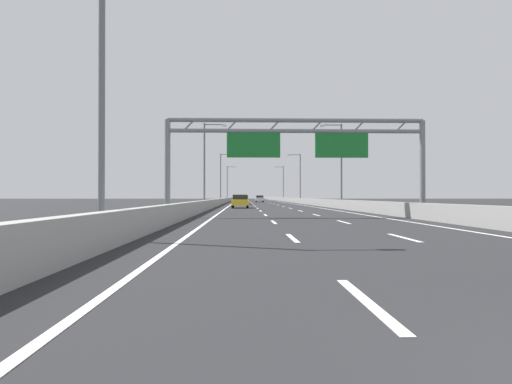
{
  "coord_description": "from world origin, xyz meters",
  "views": [
    {
      "loc": [
        -3.38,
        -2.42,
        1.35
      ],
      "look_at": [
        -1.28,
        73.11,
        1.98
      ],
      "focal_mm": 32.86,
      "sensor_mm": 36.0,
      "label": 1
    }
  ],
  "objects_px": {
    "streetlamp_left_distant": "(228,181)",
    "silver_car": "(242,199)",
    "streetlamp_left_far": "(222,175)",
    "blue_car": "(241,199)",
    "yellow_car": "(240,201)",
    "streetlamp_right_distant": "(282,181)",
    "streetlamp_left_mid": "(206,160)",
    "streetlamp_left_near": "(110,64)",
    "white_car": "(260,199)",
    "orange_car": "(243,200)",
    "sign_gantry": "(296,142)",
    "streetlamp_right_far": "(299,175)",
    "streetlamp_right_mid": "(339,160)"
  },
  "relations": [
    {
      "from": "yellow_car",
      "to": "streetlamp_left_mid",
      "type": "bearing_deg",
      "value": -179.28
    },
    {
      "from": "orange_car",
      "to": "yellow_car",
      "type": "bearing_deg",
      "value": -90.8
    },
    {
      "from": "streetlamp_left_near",
      "to": "streetlamp_left_distant",
      "type": "relative_size",
      "value": 1.0
    },
    {
      "from": "streetlamp_left_near",
      "to": "blue_car",
      "type": "xyz_separation_m",
      "value": [
        3.65,
        89.69,
        -4.64
      ]
    },
    {
      "from": "streetlamp_left_distant",
      "to": "silver_car",
      "type": "bearing_deg",
      "value": -83.79
    },
    {
      "from": "streetlamp_left_mid",
      "to": "streetlamp_right_far",
      "type": "xyz_separation_m",
      "value": [
        14.93,
        37.93,
        0.0
      ]
    },
    {
      "from": "silver_car",
      "to": "orange_car",
      "type": "height_order",
      "value": "silver_car"
    },
    {
      "from": "streetlamp_left_mid",
      "to": "orange_car",
      "type": "xyz_separation_m",
      "value": [
        4.07,
        22.48,
        -4.65
      ]
    },
    {
      "from": "streetlamp_left_near",
      "to": "white_car",
      "type": "distance_m",
      "value": 88.25
    },
    {
      "from": "silver_car",
      "to": "streetlamp_right_distant",
      "type": "bearing_deg",
      "value": 72.36
    },
    {
      "from": "sign_gantry",
      "to": "silver_car",
      "type": "relative_size",
      "value": 3.92
    },
    {
      "from": "streetlamp_left_distant",
      "to": "blue_car",
      "type": "distance_m",
      "value": 24.81
    },
    {
      "from": "streetlamp_left_far",
      "to": "streetlamp_left_near",
      "type": "bearing_deg",
      "value": -90.0
    },
    {
      "from": "streetlamp_right_distant",
      "to": "sign_gantry",
      "type": "bearing_deg",
      "value": -94.32
    },
    {
      "from": "silver_car",
      "to": "orange_car",
      "type": "xyz_separation_m",
      "value": [
        0.27,
        -18.39,
        -0.02
      ]
    },
    {
      "from": "orange_car",
      "to": "yellow_car",
      "type": "distance_m",
      "value": 22.44
    },
    {
      "from": "streetlamp_right_distant",
      "to": "silver_car",
      "type": "relative_size",
      "value": 2.23
    },
    {
      "from": "streetlamp_left_near",
      "to": "streetlamp_right_mid",
      "type": "distance_m",
      "value": 40.76
    },
    {
      "from": "orange_car",
      "to": "blue_car",
      "type": "bearing_deg",
      "value": 90.83
    },
    {
      "from": "streetlamp_left_distant",
      "to": "silver_car",
      "type": "height_order",
      "value": "streetlamp_left_distant"
    },
    {
      "from": "white_car",
      "to": "silver_car",
      "type": "height_order",
      "value": "silver_car"
    },
    {
      "from": "streetlamp_left_mid",
      "to": "streetlamp_left_far",
      "type": "xyz_separation_m",
      "value": [
        0.0,
        37.93,
        0.0
      ]
    },
    {
      "from": "sign_gantry",
      "to": "streetlamp_right_far",
      "type": "xyz_separation_m",
      "value": [
        7.44,
        60.52,
        0.57
      ]
    },
    {
      "from": "streetlamp_left_far",
      "to": "silver_car",
      "type": "xyz_separation_m",
      "value": [
        3.81,
        2.94,
        -4.64
      ]
    },
    {
      "from": "streetlamp_left_far",
      "to": "yellow_car",
      "type": "height_order",
      "value": "streetlamp_left_far"
    },
    {
      "from": "streetlamp_left_mid",
      "to": "streetlamp_right_far",
      "type": "height_order",
      "value": "same"
    },
    {
      "from": "streetlamp_left_near",
      "to": "blue_car",
      "type": "relative_size",
      "value": 2.2
    },
    {
      "from": "streetlamp_right_far",
      "to": "sign_gantry",
      "type": "bearing_deg",
      "value": -97.01
    },
    {
      "from": "streetlamp_left_mid",
      "to": "streetlamp_right_far",
      "type": "relative_size",
      "value": 1.0
    },
    {
      "from": "white_car",
      "to": "silver_car",
      "type": "relative_size",
      "value": 1.09
    },
    {
      "from": "streetlamp_left_mid",
      "to": "blue_car",
      "type": "height_order",
      "value": "streetlamp_left_mid"
    },
    {
      "from": "yellow_car",
      "to": "silver_car",
      "type": "bearing_deg",
      "value": 89.94
    },
    {
      "from": "streetlamp_left_distant",
      "to": "streetlamp_left_far",
      "type": "bearing_deg",
      "value": -90.0
    },
    {
      "from": "streetlamp_left_far",
      "to": "silver_car",
      "type": "bearing_deg",
      "value": 37.67
    },
    {
      "from": "streetlamp_left_far",
      "to": "white_car",
      "type": "bearing_deg",
      "value": 57.13
    },
    {
      "from": "blue_car",
      "to": "yellow_car",
      "type": "xyz_separation_m",
      "value": [
        0.11,
        -51.71,
        -0.01
      ]
    },
    {
      "from": "sign_gantry",
      "to": "streetlamp_right_mid",
      "type": "xyz_separation_m",
      "value": [
        7.44,
        22.59,
        0.57
      ]
    },
    {
      "from": "streetlamp_right_far",
      "to": "streetlamp_right_distant",
      "type": "xyz_separation_m",
      "value": [
        0.0,
        37.93,
        0.0
      ]
    },
    {
      "from": "streetlamp_right_distant",
      "to": "orange_car",
      "type": "xyz_separation_m",
      "value": [
        -10.86,
        -53.38,
        -4.65
      ]
    },
    {
      "from": "sign_gantry",
      "to": "white_car",
      "type": "height_order",
      "value": "sign_gantry"
    },
    {
      "from": "orange_car",
      "to": "blue_car",
      "type": "xyz_separation_m",
      "value": [
        -0.42,
        29.28,
        0.02
      ]
    },
    {
      "from": "streetlamp_right_mid",
      "to": "silver_car",
      "type": "distance_m",
      "value": 42.61
    },
    {
      "from": "streetlamp_right_distant",
      "to": "white_car",
      "type": "height_order",
      "value": "streetlamp_right_distant"
    },
    {
      "from": "streetlamp_right_mid",
      "to": "white_car",
      "type": "bearing_deg",
      "value": 98.24
    },
    {
      "from": "streetlamp_right_distant",
      "to": "streetlamp_left_near",
      "type": "bearing_deg",
      "value": -97.48
    },
    {
      "from": "orange_car",
      "to": "blue_car",
      "type": "distance_m",
      "value": 29.28
    },
    {
      "from": "sign_gantry",
      "to": "blue_car",
      "type": "distance_m",
      "value": 74.56
    },
    {
      "from": "blue_car",
      "to": "yellow_car",
      "type": "bearing_deg",
      "value": -89.88
    },
    {
      "from": "streetlamp_left_distant",
      "to": "orange_car",
      "type": "relative_size",
      "value": 2.15
    },
    {
      "from": "streetlamp_left_mid",
      "to": "orange_car",
      "type": "height_order",
      "value": "streetlamp_left_mid"
    }
  ]
}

